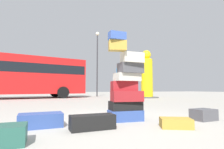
{
  "coord_description": "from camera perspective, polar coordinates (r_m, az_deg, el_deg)",
  "views": [
    {
      "loc": [
        -1.47,
        -3.78,
        0.71
      ],
      "look_at": [
        0.12,
        0.86,
        1.11
      ],
      "focal_mm": 28.28,
      "sensor_mm": 36.0,
      "label": 1
    }
  ],
  "objects": [
    {
      "name": "ground_plane",
      "position": [
        4.11,
        2.35,
        -14.66
      ],
      "size": [
        80.0,
        80.0,
        0.0
      ],
      "primitive_type": "plane",
      "color": "#ADA89E"
    },
    {
      "name": "suitcase_tower",
      "position": [
        4.01,
        4.58,
        -4.54
      ],
      "size": [
        0.89,
        0.72,
        1.9
      ],
      "color": "#334F99",
      "rests_on": "ground"
    },
    {
      "name": "suitcase_black_foreground_far",
      "position": [
        3.25,
        -6.37,
        -15.02
      ],
      "size": [
        0.8,
        0.39,
        0.25
      ],
      "primitive_type": "cube",
      "rotation": [
        0.0,
        0.0,
        0.07
      ],
      "color": "black",
      "rests_on": "ground"
    },
    {
      "name": "suitcase_navy_behind_tower",
      "position": [
        3.65,
        -22.03,
        -13.54
      ],
      "size": [
        0.81,
        0.49,
        0.26
      ],
      "primitive_type": "cube",
      "rotation": [
        0.0,
        0.0,
        0.09
      ],
      "color": "#334F99",
      "rests_on": "ground"
    },
    {
      "name": "suitcase_tan_upright_blue",
      "position": [
        3.55,
        19.92,
        -14.52
      ],
      "size": [
        0.64,
        0.54,
        0.18
      ],
      "primitive_type": "cube",
      "rotation": [
        0.0,
        0.0,
        -0.43
      ],
      "color": "#B28C33",
      "rests_on": "ground"
    },
    {
      "name": "suitcase_charcoal_left_side",
      "position": [
        4.63,
        27.46,
        -11.42
      ],
      "size": [
        0.54,
        0.42,
        0.25
      ],
      "primitive_type": "cube",
      "rotation": [
        0.0,
        0.0,
        0.09
      ],
      "color": "#4C4C51",
      "rests_on": "ground"
    },
    {
      "name": "person_bearded_onlooker",
      "position": [
        6.78,
        2.66,
        -2.04
      ],
      "size": [
        0.3,
        0.32,
        1.73
      ],
      "rotation": [
        0.0,
        0.0,
        -2.04
      ],
      "color": "black",
      "rests_on": "ground"
    },
    {
      "name": "yellow_dummy_statue",
      "position": [
        14.59,
        11.18,
        -0.67
      ],
      "size": [
        1.32,
        1.32,
        3.88
      ],
      "color": "yellow",
      "rests_on": "ground"
    },
    {
      "name": "parked_bus",
      "position": [
        15.01,
        -29.54,
        0.18
      ],
      "size": [
        10.91,
        4.67,
        3.15
      ],
      "rotation": [
        0.0,
        0.0,
        0.21
      ],
      "color": "red",
      "rests_on": "ground"
    },
    {
      "name": "lamp_post",
      "position": [
        17.51,
        -4.78,
        6.55
      ],
      "size": [
        0.36,
        0.36,
        6.37
      ],
      "color": "#333338",
      "rests_on": "ground"
    }
  ]
}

